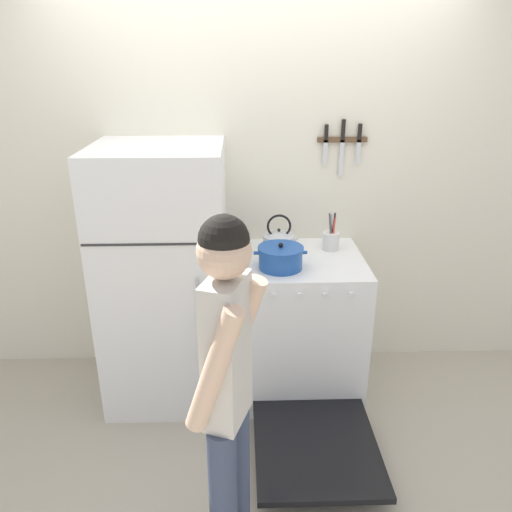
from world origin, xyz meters
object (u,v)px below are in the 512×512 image
stove_range (303,327)px  utensil_jar (331,240)px  person (228,390)px  refrigerator (165,278)px  dutch_oven_pot (281,257)px  tea_kettle (279,240)px

stove_range → utensil_jar: utensil_jar is taller
utensil_jar → person: bearing=-114.1°
refrigerator → stove_range: 0.91m
stove_range → utensil_jar: bearing=45.7°
dutch_oven_pot → tea_kettle: size_ratio=1.23×
stove_range → tea_kettle: size_ratio=5.78×
refrigerator → person: refrigerator is taller
refrigerator → tea_kettle: 0.74m
dutch_oven_pot → tea_kettle: bearing=87.4°
dutch_oven_pot → tea_kettle: tea_kettle is taller
dutch_oven_pot → stove_range: bearing=32.3°
refrigerator → dutch_oven_pot: refrigerator is taller
tea_kettle → dutch_oven_pot: bearing=-92.6°
stove_range → person: size_ratio=0.90×
tea_kettle → person: bearing=-102.0°
stove_range → utensil_jar: size_ratio=5.97×
tea_kettle → utensil_jar: size_ratio=1.03×
refrigerator → person: 1.31m
refrigerator → dutch_oven_pot: bearing=-11.0°
stove_range → person: person is taller
tea_kettle → person: person is taller
refrigerator → utensil_jar: (1.03, 0.15, 0.18)m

